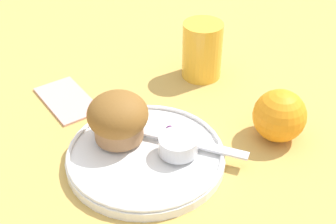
% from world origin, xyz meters
% --- Properties ---
extents(ground_plane, '(3.00, 3.00, 0.00)m').
position_xyz_m(ground_plane, '(0.00, 0.00, 0.00)').
color(ground_plane, tan).
extents(plate, '(0.23, 0.23, 0.02)m').
position_xyz_m(plate, '(0.01, -0.03, 0.01)').
color(plate, white).
rests_on(plate, ground_plane).
extents(muffin, '(0.09, 0.09, 0.07)m').
position_xyz_m(muffin, '(-0.04, -0.04, 0.05)').
color(muffin, '#9E7047').
rests_on(muffin, plate).
extents(cream_ramekin, '(0.06, 0.06, 0.02)m').
position_xyz_m(cream_ramekin, '(0.04, 0.01, 0.03)').
color(cream_ramekin, silver).
rests_on(cream_ramekin, plate).
extents(berry_pair, '(0.03, 0.01, 0.01)m').
position_xyz_m(berry_pair, '(0.01, 0.02, 0.03)').
color(berry_pair, '#4C194C').
rests_on(berry_pair, plate).
extents(butter_knife, '(0.16, 0.12, 0.00)m').
position_xyz_m(butter_knife, '(0.03, 0.03, 0.02)').
color(butter_knife, silver).
rests_on(butter_knife, plate).
extents(orange_fruit, '(0.08, 0.08, 0.08)m').
position_xyz_m(orange_fruit, '(0.08, 0.17, 0.04)').
color(orange_fruit, orange).
rests_on(orange_fruit, ground_plane).
extents(juice_glass, '(0.07, 0.07, 0.10)m').
position_xyz_m(juice_glass, '(-0.13, 0.18, 0.05)').
color(juice_glass, gold).
rests_on(juice_glass, ground_plane).
extents(folded_napkin, '(0.13, 0.07, 0.01)m').
position_xyz_m(folded_napkin, '(-0.19, -0.06, 0.00)').
color(folded_napkin, '#D19E93').
rests_on(folded_napkin, ground_plane).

